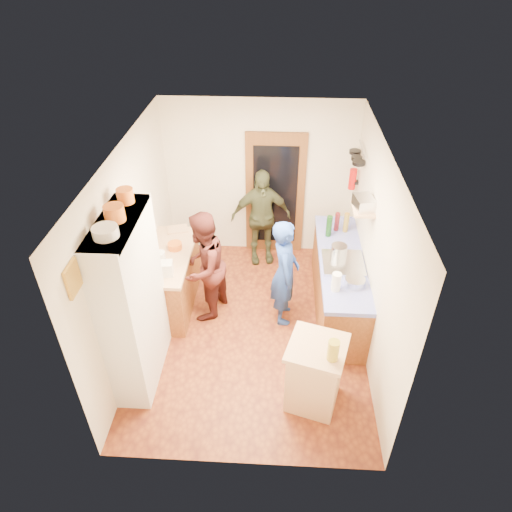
# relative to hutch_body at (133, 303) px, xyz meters

# --- Properties ---
(floor) EXTENTS (3.00, 4.00, 0.02)m
(floor) POSITION_rel_hutch_body_xyz_m (1.30, 0.80, -1.11)
(floor) COLOR brown
(floor) RESTS_ON ground
(ceiling) EXTENTS (3.00, 4.00, 0.02)m
(ceiling) POSITION_rel_hutch_body_xyz_m (1.30, 0.80, 1.51)
(ceiling) COLOR silver
(ceiling) RESTS_ON ground
(wall_back) EXTENTS (3.00, 0.02, 2.60)m
(wall_back) POSITION_rel_hutch_body_xyz_m (1.30, 2.81, 0.20)
(wall_back) COLOR beige
(wall_back) RESTS_ON ground
(wall_front) EXTENTS (3.00, 0.02, 2.60)m
(wall_front) POSITION_rel_hutch_body_xyz_m (1.30, -1.21, 0.20)
(wall_front) COLOR beige
(wall_front) RESTS_ON ground
(wall_left) EXTENTS (0.02, 4.00, 2.60)m
(wall_left) POSITION_rel_hutch_body_xyz_m (-0.21, 0.80, 0.20)
(wall_left) COLOR beige
(wall_left) RESTS_ON ground
(wall_right) EXTENTS (0.02, 4.00, 2.60)m
(wall_right) POSITION_rel_hutch_body_xyz_m (2.81, 0.80, 0.20)
(wall_right) COLOR beige
(wall_right) RESTS_ON ground
(door_frame) EXTENTS (0.95, 0.06, 2.10)m
(door_frame) POSITION_rel_hutch_body_xyz_m (1.55, 2.77, -0.05)
(door_frame) COLOR brown
(door_frame) RESTS_ON ground
(door_glass) EXTENTS (0.70, 0.02, 1.70)m
(door_glass) POSITION_rel_hutch_body_xyz_m (1.55, 2.74, -0.05)
(door_glass) COLOR black
(door_glass) RESTS_ON door_frame
(hutch_body) EXTENTS (0.40, 1.20, 2.20)m
(hutch_body) POSITION_rel_hutch_body_xyz_m (0.00, 0.00, 0.00)
(hutch_body) COLOR silver
(hutch_body) RESTS_ON ground
(hutch_top_shelf) EXTENTS (0.40, 1.14, 0.04)m
(hutch_top_shelf) POSITION_rel_hutch_body_xyz_m (0.00, 0.00, 1.08)
(hutch_top_shelf) COLOR silver
(hutch_top_shelf) RESTS_ON hutch_body
(plate_stack) EXTENTS (0.25, 0.25, 0.10)m
(plate_stack) POSITION_rel_hutch_body_xyz_m (0.00, -0.29, 1.15)
(plate_stack) COLOR white
(plate_stack) RESTS_ON hutch_top_shelf
(orange_pot_a) EXTENTS (0.20, 0.20, 0.16)m
(orange_pot_a) POSITION_rel_hutch_body_xyz_m (0.00, 0.00, 1.18)
(orange_pot_a) COLOR orange
(orange_pot_a) RESTS_ON hutch_top_shelf
(orange_pot_b) EXTENTS (0.18, 0.18, 0.16)m
(orange_pot_b) POSITION_rel_hutch_body_xyz_m (0.00, 0.37, 1.18)
(orange_pot_b) COLOR orange
(orange_pot_b) RESTS_ON hutch_top_shelf
(left_counter_base) EXTENTS (0.60, 1.40, 0.85)m
(left_counter_base) POSITION_rel_hutch_body_xyz_m (0.10, 1.25, -0.68)
(left_counter_base) COLOR #9C5928
(left_counter_base) RESTS_ON ground
(left_counter_top) EXTENTS (0.64, 1.44, 0.05)m
(left_counter_top) POSITION_rel_hutch_body_xyz_m (0.10, 1.25, -0.23)
(left_counter_top) COLOR #D6AE83
(left_counter_top) RESTS_ON left_counter_base
(toaster) EXTENTS (0.27, 0.20, 0.19)m
(toaster) POSITION_rel_hutch_body_xyz_m (0.15, 0.80, -0.11)
(toaster) COLOR white
(toaster) RESTS_ON left_counter_top
(kettle) EXTENTS (0.15, 0.15, 0.16)m
(kettle) POSITION_rel_hutch_body_xyz_m (0.05, 1.06, -0.12)
(kettle) COLOR white
(kettle) RESTS_ON left_counter_top
(orange_bowl) EXTENTS (0.23, 0.23, 0.09)m
(orange_bowl) POSITION_rel_hutch_body_xyz_m (0.18, 1.39, -0.16)
(orange_bowl) COLOR orange
(orange_bowl) RESTS_ON left_counter_top
(chopping_board) EXTENTS (0.35, 0.29, 0.02)m
(chopping_board) POSITION_rel_hutch_body_xyz_m (0.12, 1.88, -0.19)
(chopping_board) COLOR #D6AE83
(chopping_board) RESTS_ON left_counter_top
(right_counter_base) EXTENTS (0.60, 2.20, 0.84)m
(right_counter_base) POSITION_rel_hutch_body_xyz_m (2.50, 1.30, -0.68)
(right_counter_base) COLOR #9C5928
(right_counter_base) RESTS_ON ground
(right_counter_top) EXTENTS (0.62, 2.22, 0.06)m
(right_counter_top) POSITION_rel_hutch_body_xyz_m (2.50, 1.30, -0.23)
(right_counter_top) COLOR #030CB1
(right_counter_top) RESTS_ON right_counter_base
(hob) EXTENTS (0.55, 0.58, 0.04)m
(hob) POSITION_rel_hutch_body_xyz_m (2.50, 1.16, -0.18)
(hob) COLOR silver
(hob) RESTS_ON right_counter_top
(pot_on_hob) EXTENTS (0.22, 0.22, 0.14)m
(pot_on_hob) POSITION_rel_hutch_body_xyz_m (2.45, 1.32, -0.09)
(pot_on_hob) COLOR silver
(pot_on_hob) RESTS_ON hob
(bottle_a) EXTENTS (0.10, 0.10, 0.33)m
(bottle_a) POSITION_rel_hutch_body_xyz_m (2.35, 1.85, -0.04)
(bottle_a) COLOR #143F14
(bottle_a) RESTS_ON right_counter_top
(bottle_b) EXTENTS (0.08, 0.08, 0.29)m
(bottle_b) POSITION_rel_hutch_body_xyz_m (2.48, 2.01, -0.06)
(bottle_b) COLOR #591419
(bottle_b) RESTS_ON right_counter_top
(bottle_c) EXTENTS (0.08, 0.08, 0.30)m
(bottle_c) POSITION_rel_hutch_body_xyz_m (2.61, 1.98, -0.05)
(bottle_c) COLOR olive
(bottle_c) RESTS_ON right_counter_top
(paper_towel) EXTENTS (0.14, 0.14, 0.25)m
(paper_towel) POSITION_rel_hutch_body_xyz_m (2.35, 0.61, -0.07)
(paper_towel) COLOR white
(paper_towel) RESTS_ON right_counter_top
(mixing_bowl) EXTENTS (0.26, 0.26, 0.10)m
(mixing_bowl) POSITION_rel_hutch_body_xyz_m (2.60, 0.72, -0.15)
(mixing_bowl) COLOR silver
(mixing_bowl) RESTS_ON right_counter_top
(island_base) EXTENTS (0.68, 0.68, 0.86)m
(island_base) POSITION_rel_hutch_body_xyz_m (2.08, -0.36, -0.67)
(island_base) COLOR #D6AE83
(island_base) RESTS_ON ground
(island_top) EXTENTS (0.77, 0.77, 0.05)m
(island_top) POSITION_rel_hutch_body_xyz_m (2.08, -0.36, -0.22)
(island_top) COLOR #D6AE83
(island_top) RESTS_ON island_base
(cutting_board) EXTENTS (0.41, 0.37, 0.02)m
(cutting_board) POSITION_rel_hutch_body_xyz_m (2.05, -0.30, -0.21)
(cutting_board) COLOR white
(cutting_board) RESTS_ON island_top
(oil_jar) EXTENTS (0.15, 0.15, 0.25)m
(oil_jar) POSITION_rel_hutch_body_xyz_m (2.22, -0.52, -0.07)
(oil_jar) COLOR #AD9E2D
(oil_jar) RESTS_ON island_top
(pan_rail) EXTENTS (0.02, 0.65, 0.02)m
(pan_rail) POSITION_rel_hutch_body_xyz_m (2.76, 2.33, 0.95)
(pan_rail) COLOR silver
(pan_rail) RESTS_ON wall_right
(pan_hang_a) EXTENTS (0.18, 0.18, 0.05)m
(pan_hang_a) POSITION_rel_hutch_body_xyz_m (2.70, 2.15, 0.82)
(pan_hang_a) COLOR black
(pan_hang_a) RESTS_ON pan_rail
(pan_hang_b) EXTENTS (0.16, 0.16, 0.05)m
(pan_hang_b) POSITION_rel_hutch_body_xyz_m (2.70, 2.35, 0.80)
(pan_hang_b) COLOR black
(pan_hang_b) RESTS_ON pan_rail
(pan_hang_c) EXTENTS (0.17, 0.17, 0.05)m
(pan_hang_c) POSITION_rel_hutch_body_xyz_m (2.70, 2.55, 0.81)
(pan_hang_c) COLOR black
(pan_hang_c) RESTS_ON pan_rail
(wall_shelf) EXTENTS (0.26, 0.42, 0.03)m
(wall_shelf) POSITION_rel_hutch_body_xyz_m (2.67, 1.25, 0.60)
(wall_shelf) COLOR #D6AE83
(wall_shelf) RESTS_ON wall_right
(radio) EXTENTS (0.27, 0.34, 0.15)m
(radio) POSITION_rel_hutch_body_xyz_m (2.67, 1.25, 0.69)
(radio) COLOR silver
(radio) RESTS_ON wall_shelf
(ext_bracket) EXTENTS (0.06, 0.10, 0.04)m
(ext_bracket) POSITION_rel_hutch_body_xyz_m (2.77, 2.50, 0.35)
(ext_bracket) COLOR black
(ext_bracket) RESTS_ON wall_right
(fire_extinguisher) EXTENTS (0.11, 0.11, 0.32)m
(fire_extinguisher) POSITION_rel_hutch_body_xyz_m (2.71, 2.50, 0.40)
(fire_extinguisher) COLOR red
(fire_extinguisher) RESTS_ON wall_right
(picture_frame) EXTENTS (0.03, 0.25, 0.30)m
(picture_frame) POSITION_rel_hutch_body_xyz_m (-0.18, -0.75, 0.95)
(picture_frame) COLOR gold
(picture_frame) RESTS_ON wall_left
(person_hob) EXTENTS (0.40, 0.59, 1.59)m
(person_hob) POSITION_rel_hutch_body_xyz_m (1.76, 1.04, -0.31)
(person_hob) COLOR #203D93
(person_hob) RESTS_ON ground
(person_left) EXTENTS (0.84, 0.95, 1.63)m
(person_left) POSITION_rel_hutch_body_xyz_m (0.66, 1.13, -0.28)
(person_left) COLOR #431916
(person_left) RESTS_ON ground
(person_back) EXTENTS (1.01, 0.56, 1.63)m
(person_back) POSITION_rel_hutch_body_xyz_m (1.35, 2.46, -0.29)
(person_back) COLOR #3A3E26
(person_back) RESTS_ON ground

